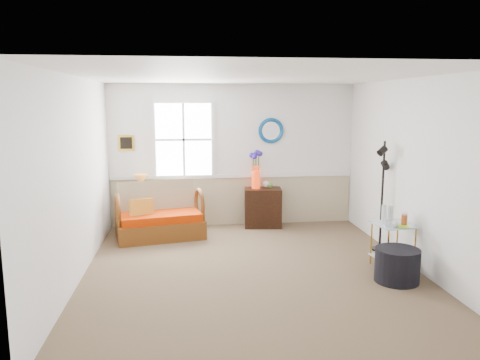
{
  "coord_description": "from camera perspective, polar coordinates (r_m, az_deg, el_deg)",
  "views": [
    {
      "loc": [
        -0.87,
        -6.03,
        2.27
      ],
      "look_at": [
        -0.09,
        0.6,
        1.16
      ],
      "focal_mm": 35.0,
      "sensor_mm": 36.0,
      "label": 1
    }
  ],
  "objects": [
    {
      "name": "window",
      "position": [
        8.53,
        -6.88,
        4.9
      ],
      "size": [
        1.14,
        0.06,
        1.44
      ],
      "primitive_type": null,
      "color": "white",
      "rests_on": "walls"
    },
    {
      "name": "throw_pillow",
      "position": [
        7.91,
        -11.87,
        -3.67
      ],
      "size": [
        0.4,
        0.23,
        0.39
      ],
      "primitive_type": null,
      "rotation": [
        0.0,
        0.0,
        0.37
      ],
      "color": "#C45F15",
      "rests_on": "loveseat"
    },
    {
      "name": "lamp_stand",
      "position": [
        8.56,
        -11.82,
        -4.18
      ],
      "size": [
        0.38,
        0.38,
        0.56
      ],
      "primitive_type": null,
      "rotation": [
        0.0,
        0.0,
        0.23
      ],
      "color": "black",
      "rests_on": "floor"
    },
    {
      "name": "side_table",
      "position": [
        6.85,
        18.12,
        -7.62
      ],
      "size": [
        0.56,
        0.56,
        0.62
      ],
      "primitive_type": null,
      "rotation": [
        0.0,
        0.0,
        0.14
      ],
      "color": "gold",
      "rests_on": "floor"
    },
    {
      "name": "tabletop_items",
      "position": [
        6.72,
        18.44,
        -4.11
      ],
      "size": [
        0.44,
        0.44,
        0.25
      ],
      "primitive_type": null,
      "rotation": [
        0.0,
        0.0,
        -0.07
      ],
      "color": "silver",
      "rests_on": "side_table"
    },
    {
      "name": "wainscot",
      "position": [
        8.75,
        -0.83,
        -2.53
      ],
      "size": [
        4.46,
        0.02,
        0.9
      ],
      "primitive_type": "cube",
      "color": "tan",
      "rests_on": "walls"
    },
    {
      "name": "floor",
      "position": [
        6.51,
        1.45,
        -10.95
      ],
      "size": [
        4.5,
        5.0,
        0.01
      ],
      "primitive_type": "cube",
      "color": "brown",
      "rests_on": "ground"
    },
    {
      "name": "table_lamp",
      "position": [
        8.48,
        -11.99,
        -0.82
      ],
      "size": [
        0.3,
        0.3,
        0.45
      ],
      "primitive_type": null,
      "rotation": [
        0.0,
        0.0,
        0.22
      ],
      "color": "orange",
      "rests_on": "lamp_stand"
    },
    {
      "name": "loveseat",
      "position": [
        8.0,
        -9.77,
        -3.7
      ],
      "size": [
        1.56,
        1.09,
        0.93
      ],
      "primitive_type": null,
      "rotation": [
        0.0,
        0.0,
        0.21
      ],
      "color": "#6C370D",
      "rests_on": "floor"
    },
    {
      "name": "cabinet",
      "position": [
        8.62,
        2.8,
        -3.36
      ],
      "size": [
        0.71,
        0.5,
        0.71
      ],
      "primitive_type": null,
      "rotation": [
        0.0,
        0.0,
        -0.11
      ],
      "color": "black",
      "rests_on": "floor"
    },
    {
      "name": "walls",
      "position": [
        6.17,
        1.5,
        0.43
      ],
      "size": [
        4.51,
        5.01,
        2.6
      ],
      "color": "white",
      "rests_on": "floor"
    },
    {
      "name": "picture",
      "position": [
        8.61,
        -13.7,
        4.41
      ],
      "size": [
        0.28,
        0.03,
        0.28
      ],
      "primitive_type": "cube",
      "color": "gold",
      "rests_on": "walls"
    },
    {
      "name": "flower_vase",
      "position": [
        8.5,
        1.96,
        1.25
      ],
      "size": [
        0.26,
        0.26,
        0.68
      ],
      "primitive_type": null,
      "rotation": [
        0.0,
        0.0,
        -0.41
      ],
      "color": "red",
      "rests_on": "cabinet"
    },
    {
      "name": "ceiling",
      "position": [
        6.11,
        1.56,
        12.57
      ],
      "size": [
        4.5,
        5.0,
        0.01
      ],
      "primitive_type": "cube",
      "color": "white",
      "rests_on": "walls"
    },
    {
      "name": "floor_lamp",
      "position": [
        7.46,
        16.93,
        -1.93
      ],
      "size": [
        0.31,
        0.31,
        1.7
      ],
      "primitive_type": null,
      "rotation": [
        0.0,
        0.0,
        0.34
      ],
      "color": "black",
      "rests_on": "floor"
    },
    {
      "name": "chair_rail",
      "position": [
        8.65,
        -0.83,
        0.5
      ],
      "size": [
        4.46,
        0.04,
        0.06
      ],
      "primitive_type": "cube",
      "color": "white",
      "rests_on": "walls"
    },
    {
      "name": "ottoman",
      "position": [
        6.38,
        18.6,
        -9.81
      ],
      "size": [
        0.66,
        0.66,
        0.43
      ],
      "primitive_type": "cylinder",
      "rotation": [
        0.0,
        0.0,
        -0.21
      ],
      "color": "black",
      "rests_on": "floor"
    },
    {
      "name": "mirror",
      "position": [
        8.67,
        3.78,
        6.02
      ],
      "size": [
        0.47,
        0.07,
        0.47
      ],
      "primitive_type": "torus",
      "rotation": [
        1.57,
        0.0,
        0.0
      ],
      "color": "#075A9F",
      "rests_on": "walls"
    },
    {
      "name": "potted_plant",
      "position": [
        8.48,
        -11.07,
        -1.42
      ],
      "size": [
        0.33,
        0.36,
        0.27
      ],
      "primitive_type": "imported",
      "rotation": [
        0.0,
        0.0,
        0.04
      ],
      "color": "#4D7D2D",
      "rests_on": "lamp_stand"
    }
  ]
}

